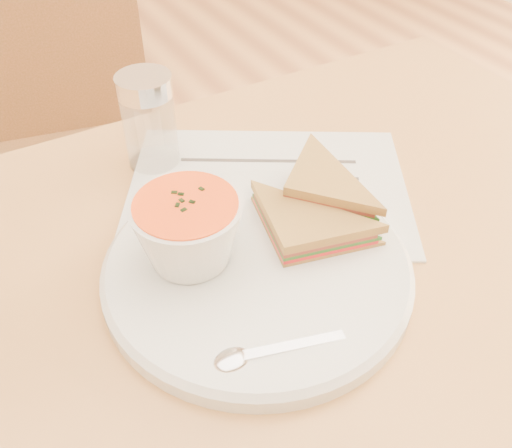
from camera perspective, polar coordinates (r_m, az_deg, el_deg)
dining_table at (r=0.90m, az=2.45°, el=-20.52°), size 1.00×0.70×0.75m
chair_far at (r=1.20m, az=-18.74°, el=4.28°), size 0.51×0.51×0.97m
plate at (r=0.58m, az=0.13°, el=-4.59°), size 0.38×0.38×0.02m
soup_bowl at (r=0.55m, az=-6.76°, el=-1.01°), size 0.13×0.13×0.07m
sandwich_half_a at (r=0.55m, az=2.78°, el=-3.65°), size 0.13×0.13×0.03m
sandwich_half_b at (r=0.60m, az=2.70°, el=2.46°), size 0.15×0.15×0.03m
spoon at (r=0.50m, az=3.11°, el=-12.24°), size 0.17×0.07×0.01m
paper_menu at (r=0.69m, az=1.19°, el=3.68°), size 0.41×0.38×0.00m
condiment_shaker at (r=0.71m, az=-10.64°, el=10.05°), size 0.08×0.08×0.12m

